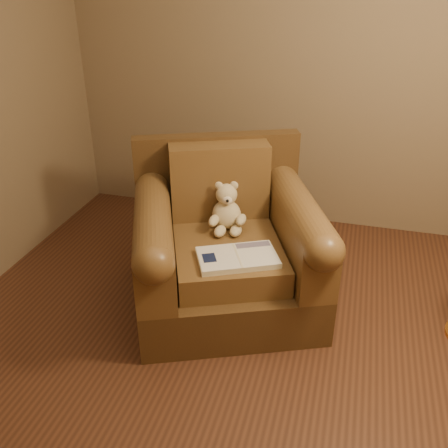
# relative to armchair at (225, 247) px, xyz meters

# --- Properties ---
(floor) EXTENTS (4.00, 4.00, 0.00)m
(floor) POSITION_rel_armchair_xyz_m (0.38, -0.71, -0.39)
(floor) COLOR #522D1C
(floor) RESTS_ON ground
(room) EXTENTS (4.02, 4.02, 2.71)m
(room) POSITION_rel_armchair_xyz_m (0.38, -0.71, 1.33)
(room) COLOR #816B4F
(room) RESTS_ON ground
(armchair) EXTENTS (1.43, 1.40, 1.00)m
(armchair) POSITION_rel_armchair_xyz_m (0.00, 0.00, 0.00)
(armchair) COLOR #4E341A
(armchair) RESTS_ON floor
(teddy_bear) EXTENTS (0.23, 0.27, 0.32)m
(teddy_bear) POSITION_rel_armchair_xyz_m (-0.02, 0.09, 0.21)
(teddy_bear) COLOR beige
(teddy_bear) RESTS_ON armchair
(guidebook) EXTENTS (0.53, 0.45, 0.04)m
(guidebook) POSITION_rel_armchair_xyz_m (0.15, -0.27, 0.11)
(guidebook) COLOR beige
(guidebook) RESTS_ON armchair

